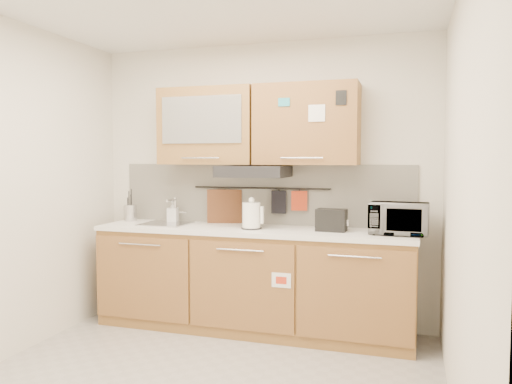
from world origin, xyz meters
The scene contains 19 objects.
wall_back centered at (0.00, 1.50, 1.30)m, with size 3.20×3.20×0.00m, color silver.
wall_left centered at (-1.60, 0.00, 1.30)m, with size 3.00×3.00×0.00m, color silver.
wall_right centered at (1.60, 0.00, 1.30)m, with size 3.00×3.00×0.00m, color silver.
base_cabinet centered at (0.00, 1.19, 0.41)m, with size 2.80×0.64×0.88m.
countertop centered at (0.00, 1.19, 0.90)m, with size 2.82×0.62×0.04m, color white.
backsplash centered at (0.00, 1.49, 1.20)m, with size 2.80×0.02×0.56m, color silver.
upper_cabinets centered at (0.00, 1.32, 1.83)m, with size 1.82×0.37×0.70m.
range_hood centered at (0.00, 1.25, 1.42)m, with size 0.60×0.46×0.10m, color black.
sink centered at (-0.85, 1.21, 0.92)m, with size 0.42×0.40×0.26m.
utensil_rail centered at (0.00, 1.45, 1.26)m, with size 0.02×0.02×1.30m, color black.
utensil_crock centered at (-1.30, 1.32, 1.00)m, with size 0.14×0.14×0.32m.
kettle centered at (0.02, 1.14, 1.03)m, with size 0.20×0.18×0.28m.
toaster centered at (0.70, 1.21, 1.02)m, with size 0.26×0.16×0.19m.
microwave centered at (1.25, 1.20, 1.05)m, with size 0.46×0.31×0.25m, color #999999.
soap_bottle centered at (-0.85, 1.35, 1.02)m, with size 0.09×0.10×0.21m, color #999999.
cutting_board centered at (-0.35, 1.44, 1.04)m, with size 0.33×0.02×0.41m, color brown.
oven_mitt centered at (0.17, 1.44, 1.15)m, with size 0.11×0.03×0.18m, color #204F93.
dark_pouch centered at (0.18, 1.44, 1.14)m, with size 0.13×0.04×0.21m, color black.
pot_holder centered at (0.37, 1.44, 1.15)m, with size 0.14×0.02×0.18m, color #B73418.
Camera 1 is at (1.33, -2.98, 1.53)m, focal length 35.00 mm.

